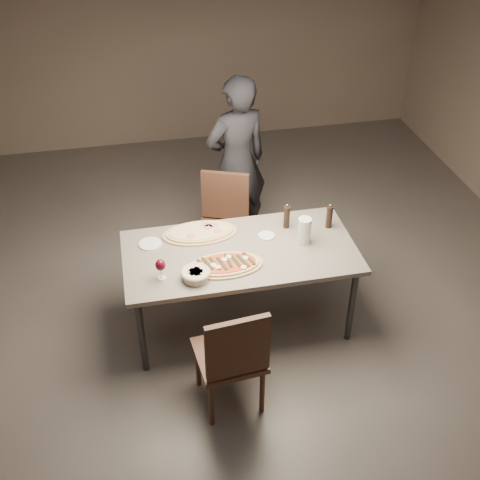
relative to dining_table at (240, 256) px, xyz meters
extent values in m
plane|color=#554F49|center=(0.00, 0.00, -0.69)|extent=(7.00, 7.00, 0.00)
plane|color=gray|center=(0.00, 3.50, 0.71)|extent=(6.00, 0.00, 6.00)
cube|color=slate|center=(0.00, 0.00, 0.04)|extent=(1.80, 0.90, 0.04)
cylinder|color=#333335|center=(-0.82, -0.37, -0.34)|extent=(0.05, 0.05, 0.71)
cylinder|color=#333335|center=(0.82, -0.37, -0.34)|extent=(0.05, 0.05, 0.71)
cylinder|color=#333335|center=(-0.82, 0.37, -0.34)|extent=(0.05, 0.05, 0.71)
cylinder|color=#333335|center=(0.82, 0.37, -0.34)|extent=(0.05, 0.05, 0.71)
ellipsoid|color=white|center=(-0.21, -0.21, 0.10)|extent=(0.05, 0.05, 0.01)
ellipsoid|color=white|center=(-0.11, -0.10, 0.10)|extent=(0.05, 0.05, 0.01)
ellipsoid|color=white|center=(-0.15, -0.13, 0.10)|extent=(0.05, 0.05, 0.01)
ellipsoid|color=white|center=(-0.24, -0.18, 0.10)|extent=(0.05, 0.05, 0.01)
ellipsoid|color=white|center=(-0.32, -0.22, 0.10)|extent=(0.05, 0.05, 0.01)
ellipsoid|color=white|center=(-0.02, -0.25, 0.10)|extent=(0.05, 0.05, 0.01)
ellipsoid|color=white|center=(0.01, -0.14, 0.10)|extent=(0.05, 0.05, 0.01)
cube|color=#212E13|center=(-0.33, -0.17, 0.09)|extent=(0.04, 0.17, 0.01)
cube|color=#212E13|center=(-0.28, -0.16, 0.09)|extent=(0.08, 0.16, 0.01)
cube|color=#212E13|center=(-0.23, -0.17, 0.09)|extent=(0.07, 0.16, 0.01)
cube|color=#212E13|center=(-0.17, -0.18, 0.09)|extent=(0.07, 0.16, 0.01)
cube|color=#212E13|center=(-0.12, -0.15, 0.09)|extent=(0.04, 0.17, 0.01)
cube|color=#212E13|center=(-0.07, -0.17, 0.09)|extent=(0.07, 0.16, 0.01)
cube|color=#212E13|center=(-0.02, -0.17, 0.09)|extent=(0.08, 0.16, 0.01)
cube|color=#212E13|center=(0.04, -0.16, 0.09)|extent=(0.07, 0.16, 0.01)
cylinder|color=tan|center=(-0.21, 0.36, 0.09)|extent=(0.07, 0.07, 0.00)
cylinder|color=tan|center=(-0.19, 0.31, 0.09)|extent=(0.07, 0.07, 0.00)
cylinder|color=tan|center=(-0.15, 0.33, 0.09)|extent=(0.07, 0.07, 0.00)
cylinder|color=tan|center=(-0.13, 0.24, 0.09)|extent=(0.07, 0.07, 0.00)
cylinder|color=tan|center=(-0.35, 0.22, 0.09)|extent=(0.07, 0.07, 0.00)
cylinder|color=beige|center=(-0.38, -0.27, 0.09)|extent=(0.18, 0.18, 0.07)
torus|color=beige|center=(-0.38, -0.27, 0.12)|extent=(0.22, 0.22, 0.03)
cube|color=#B58849|center=(-0.36, -0.27, 0.11)|extent=(0.06, 0.06, 0.04)
cube|color=#B58849|center=(-0.38, -0.25, 0.11)|extent=(0.07, 0.07, 0.04)
cube|color=#B58849|center=(-0.40, -0.26, 0.11)|extent=(0.07, 0.07, 0.04)
cube|color=#B58849|center=(-0.40, -0.29, 0.11)|extent=(0.07, 0.07, 0.04)
cube|color=#B58849|center=(-0.38, -0.30, 0.11)|extent=(0.05, 0.06, 0.04)
cylinder|color=white|center=(0.24, 0.14, 0.06)|extent=(0.13, 0.13, 0.02)
cylinder|color=#AFB040|center=(0.24, 0.14, 0.07)|extent=(0.09, 0.09, 0.00)
cylinder|color=black|center=(0.77, 0.17, 0.15)|extent=(0.05, 0.05, 0.18)
cylinder|color=black|center=(0.77, 0.17, 0.25)|extent=(0.06, 0.06, 0.02)
sphere|color=gold|center=(0.77, 0.17, 0.27)|extent=(0.02, 0.02, 0.02)
cylinder|color=black|center=(0.43, 0.23, 0.15)|extent=(0.05, 0.05, 0.18)
cylinder|color=black|center=(0.43, 0.23, 0.25)|extent=(0.06, 0.06, 0.02)
sphere|color=gold|center=(0.43, 0.23, 0.27)|extent=(0.02, 0.02, 0.02)
cylinder|color=silver|center=(0.51, 0.01, 0.17)|extent=(0.11, 0.11, 0.22)
cylinder|color=silver|center=(-0.63, -0.21, 0.06)|extent=(0.06, 0.06, 0.01)
cylinder|color=silver|center=(-0.63, -0.21, 0.10)|extent=(0.01, 0.01, 0.08)
ellipsoid|color=#4F0B16|center=(-0.63, -0.21, 0.18)|extent=(0.08, 0.08, 0.09)
cylinder|color=white|center=(-0.67, 0.22, 0.06)|extent=(0.18, 0.18, 0.01)
cube|color=#43281C|center=(-0.24, -0.77, -0.25)|extent=(0.50, 0.50, 0.04)
cylinder|color=#43281C|center=(-0.40, -0.97, -0.48)|extent=(0.04, 0.04, 0.42)
cylinder|color=#43281C|center=(-0.04, -0.94, -0.48)|extent=(0.04, 0.04, 0.42)
cylinder|color=#43281C|center=(-0.44, -0.61, -0.48)|extent=(0.04, 0.04, 0.42)
cylinder|color=#43281C|center=(-0.07, -0.57, -0.48)|extent=(0.04, 0.04, 0.42)
cube|color=#43281C|center=(-0.22, -0.98, 0.03)|extent=(0.43, 0.08, 0.47)
cube|color=#43281C|center=(-0.03, 0.68, -0.26)|extent=(0.58, 0.58, 0.04)
cylinder|color=#43281C|center=(0.21, 0.78, -0.48)|extent=(0.04, 0.04, 0.42)
cylinder|color=#43281C|center=(-0.13, 0.92, -0.48)|extent=(0.04, 0.04, 0.42)
cylinder|color=#43281C|center=(0.08, 0.44, -0.48)|extent=(0.04, 0.04, 0.42)
cylinder|color=#43281C|center=(-0.27, 0.58, -0.48)|extent=(0.04, 0.04, 0.42)
cube|color=#43281C|center=(0.05, 0.87, 0.02)|extent=(0.41, 0.19, 0.47)
imported|color=black|center=(0.22, 1.22, 0.15)|extent=(0.70, 0.55, 1.68)
camera|label=1|loc=(-0.75, -3.63, 2.86)|focal=45.00mm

